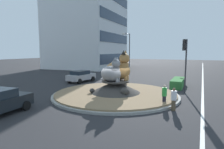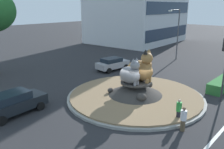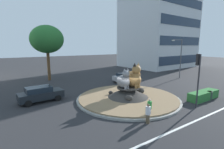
# 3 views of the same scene
# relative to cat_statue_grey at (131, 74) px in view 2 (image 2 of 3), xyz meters

# --- Properties ---
(ground_plane) EXTENTS (160.00, 160.00, 0.00)m
(ground_plane) POSITION_rel_cat_statue_grey_xyz_m (0.55, -0.10, -2.15)
(ground_plane) COLOR #28282B
(roundabout_island) EXTENTS (11.22, 11.22, 1.36)m
(roundabout_island) POSITION_rel_cat_statue_grey_xyz_m (0.56, -0.10, -1.74)
(roundabout_island) COLOR gray
(roundabout_island) RESTS_ON ground
(cat_statue_grey) EXTENTS (1.48, 2.22, 2.16)m
(cat_statue_grey) POSITION_rel_cat_statue_grey_xyz_m (0.00, 0.00, 0.00)
(cat_statue_grey) COLOR gray
(cat_statue_grey) RESTS_ON roundabout_island
(cat_statue_tabby) EXTENTS (1.68, 2.73, 2.72)m
(cat_statue_tabby) POSITION_rel_cat_statue_grey_xyz_m (1.13, -0.20, 0.21)
(cat_statue_tabby) COLOR #9E703D
(cat_statue_tabby) RESTS_ON roundabout_island
(clipped_hedge_strip) EXTENTS (4.36, 1.20, 0.90)m
(clipped_hedge_strip) POSITION_rel_cat_statue_grey_xyz_m (7.49, -4.72, -1.70)
(clipped_hedge_strip) COLOR #2D7033
(clipped_hedge_strip) RESTS_ON ground
(streetlight_arm) EXTENTS (2.33, 0.53, 6.92)m
(streetlight_arm) POSITION_rel_cat_statue_grey_xyz_m (15.87, 4.26, 1.91)
(streetlight_arm) COLOR #4C4C51
(streetlight_arm) RESTS_ON ground
(pedestrian_green_shirt) EXTENTS (0.35, 0.35, 1.55)m
(pedestrian_green_shirt) POSITION_rel_cat_statue_grey_xyz_m (-0.89, -4.68, -1.34)
(pedestrian_green_shirt) COLOR black
(pedestrian_green_shirt) RESTS_ON ground
(pedestrian_white_shirt) EXTENTS (0.38, 0.38, 1.56)m
(pedestrian_white_shirt) POSITION_rel_cat_statue_grey_xyz_m (-1.88, -5.47, -1.34)
(pedestrian_white_shirt) COLOR brown
(pedestrian_white_shirt) RESTS_ON ground
(sedan_on_far_lane) EXTENTS (4.52, 2.25, 1.62)m
(sedan_on_far_lane) POSITION_rel_cat_statue_grey_xyz_m (-7.62, 4.40, -1.31)
(sedan_on_far_lane) COLOR black
(sedan_on_far_lane) RESTS_ON ground
(hatchback_near_shophouse) EXTENTS (4.20, 2.32, 1.48)m
(hatchback_near_shophouse) POSITION_rel_cat_statue_grey_xyz_m (5.80, 7.11, -1.37)
(hatchback_near_shophouse) COLOR #99999E
(hatchback_near_shophouse) RESTS_ON ground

